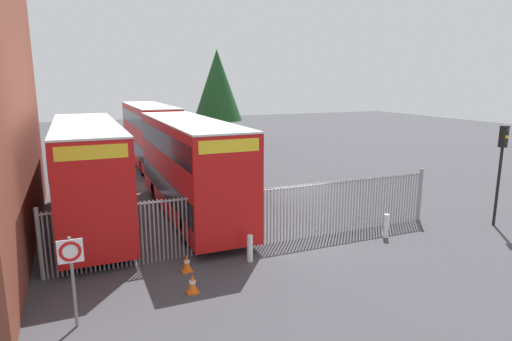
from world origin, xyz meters
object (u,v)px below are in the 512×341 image
double_decker_bus_behind_fence_right (150,133)px  bollard_center_front (386,226)px  double_decker_bus_near_gate (190,164)px  traffic_cone_by_gate (187,263)px  bollard_near_left (250,248)px  double_decker_bus_behind_fence_left (89,170)px  traffic_cone_mid_forecourt (192,284)px  speed_limit_sign_post (71,262)px  traffic_light_kerbside (502,157)px

double_decker_bus_behind_fence_right → bollard_center_front: double_decker_bus_behind_fence_right is taller
double_decker_bus_near_gate → traffic_cone_by_gate: size_ratio=18.32×
bollard_near_left → bollard_center_front: bearing=0.6°
double_decker_bus_behind_fence_left → traffic_cone_by_gate: double_decker_bus_behind_fence_left is taller
traffic_cone_by_gate → traffic_cone_mid_forecourt: bearing=-97.8°
bollard_center_front → speed_limit_sign_post: bearing=-169.6°
double_decker_bus_behind_fence_right → traffic_light_kerbside: size_ratio=2.51×
bollard_center_front → traffic_cone_mid_forecourt: bearing=-169.8°
double_decker_bus_behind_fence_left → traffic_light_kerbside: 17.37m
double_decker_bus_near_gate → traffic_light_kerbside: double_decker_bus_near_gate is taller
double_decker_bus_behind_fence_left → traffic_cone_mid_forecourt: size_ratio=18.32×
double_decker_bus_behind_fence_left → traffic_light_kerbside: (15.95, -6.86, 0.56)m
traffic_cone_by_gate → speed_limit_sign_post: speed_limit_sign_post is taller
double_decker_bus_behind_fence_left → traffic_cone_by_gate: 7.05m
traffic_cone_mid_forecourt → traffic_cone_by_gate: bearing=82.2°
double_decker_bus_behind_fence_left → traffic_cone_mid_forecourt: (2.40, -7.68, -2.13)m
double_decker_bus_behind_fence_right → bollard_center_front: 19.77m
traffic_cone_by_gate → double_decker_bus_near_gate: bearing=73.9°
double_decker_bus_behind_fence_left → traffic_cone_mid_forecourt: double_decker_bus_behind_fence_left is taller
traffic_cone_by_gate → speed_limit_sign_post: size_ratio=0.25×
double_decker_bus_near_gate → speed_limit_sign_post: double_decker_bus_near_gate is taller
double_decker_bus_behind_fence_right → traffic_light_kerbside: (11.31, -19.38, 0.56)m
traffic_cone_by_gate → traffic_cone_mid_forecourt: 1.50m
double_decker_bus_behind_fence_left → bollard_center_front: double_decker_bus_behind_fence_left is taller
double_decker_bus_behind_fence_left → double_decker_bus_behind_fence_right: same height
double_decker_bus_behind_fence_right → traffic_cone_by_gate: size_ratio=18.32×
double_decker_bus_behind_fence_right → traffic_light_kerbside: 22.45m
double_decker_bus_behind_fence_left → speed_limit_sign_post: size_ratio=4.50×
bollard_near_left → speed_limit_sign_post: size_ratio=0.40×
speed_limit_sign_post → traffic_light_kerbside: bearing=5.0°
double_decker_bus_behind_fence_left → bollard_near_left: (4.80, -6.26, -1.95)m
bollard_center_front → traffic_cone_mid_forecourt: bollard_center_front is taller
traffic_cone_by_gate → traffic_cone_mid_forecourt: (-0.20, -1.49, 0.00)m
bollard_near_left → traffic_light_kerbside: size_ratio=0.22×
traffic_cone_mid_forecourt → traffic_light_kerbside: traffic_light_kerbside is taller
double_decker_bus_behind_fence_left → speed_limit_sign_post: double_decker_bus_behind_fence_left is taller
bollard_center_front → traffic_cone_mid_forecourt: 8.41m
speed_limit_sign_post → double_decker_bus_behind_fence_left: bearing=84.7°
bollard_near_left → traffic_light_kerbside: (11.15, -0.59, 2.51)m
bollard_near_left → speed_limit_sign_post: 6.07m
double_decker_bus_behind_fence_right → speed_limit_sign_post: size_ratio=4.50×
double_decker_bus_behind_fence_right → traffic_cone_mid_forecourt: (-2.24, -20.21, -2.13)m
double_decker_bus_near_gate → traffic_light_kerbside: size_ratio=2.51×
bollard_center_front → traffic_light_kerbside: size_ratio=0.22×
double_decker_bus_behind_fence_right → traffic_cone_mid_forecourt: 20.45m
double_decker_bus_near_gate → double_decker_bus_behind_fence_right: same height
bollard_center_front → speed_limit_sign_post: size_ratio=0.40×
traffic_cone_mid_forecourt → speed_limit_sign_post: bearing=-168.9°
double_decker_bus_behind_fence_right → traffic_cone_mid_forecourt: size_ratio=18.32×
double_decker_bus_near_gate → traffic_cone_mid_forecourt: 7.80m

